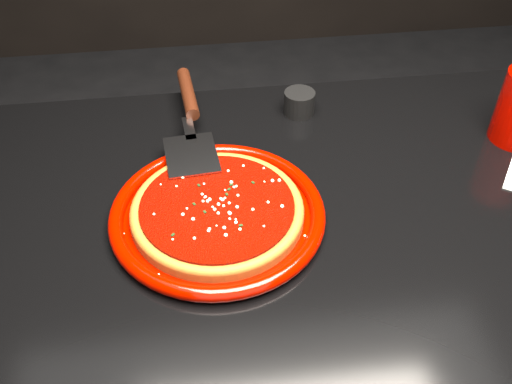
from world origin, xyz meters
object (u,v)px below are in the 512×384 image
Objects in this scene: pizza_server at (191,119)px; ramekin at (299,103)px; table at (327,372)px; plate at (218,214)px.

pizza_server is 0.20m from ramekin.
pizza_server reaches higher than table.
pizza_server is at bearing 129.84° from table.
table is 0.43m from plate.
table is 0.50m from ramekin.
ramekin reaches higher than plate.
ramekin is at bearing 10.46° from pizza_server.
plate is at bearing 164.08° from table.
pizza_server is (-0.03, 0.20, 0.03)m from plate.
plate is 0.92× the size of pizza_server.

